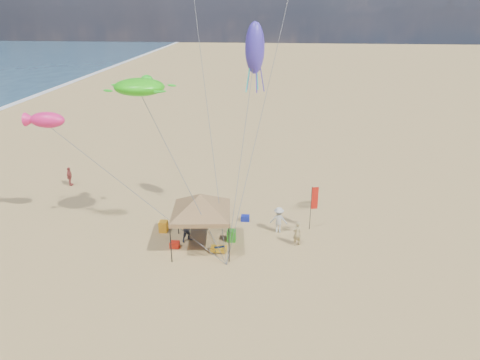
{
  "coord_description": "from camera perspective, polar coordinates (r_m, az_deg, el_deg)",
  "views": [
    {
      "loc": [
        2.04,
        -19.35,
        13.18
      ],
      "look_at": [
        0.0,
        3.0,
        4.0
      ],
      "focal_mm": 32.55,
      "sensor_mm": 36.0,
      "label": 1
    }
  ],
  "objects": [
    {
      "name": "bag_orange",
      "position": [
        28.42,
        -7.62,
        -5.2
      ],
      "size": [
        0.54,
        0.69,
        0.36
      ],
      "primitive_type": "cylinder",
      "rotation": [
        0.0,
        1.57,
        1.22
      ],
      "color": "#F95D0D",
      "rests_on": "ground"
    },
    {
      "name": "person_far_a",
      "position": [
        36.03,
        -21.45,
        0.45
      ],
      "size": [
        0.48,
        0.91,
        1.49
      ],
      "primitive_type": "imported",
      "rotation": [
        0.0,
        0.0,
        1.7
      ],
      "color": "#A64440",
      "rests_on": "ground"
    },
    {
      "name": "person_near_a",
      "position": [
        25.62,
        7.49,
        -6.95
      ],
      "size": [
        0.67,
        0.61,
        1.53
      ],
      "primitive_type": "imported",
      "rotation": [
        0.0,
        0.0,
        3.71
      ],
      "color": "tan",
      "rests_on": "ground"
    },
    {
      "name": "cooler_blue",
      "position": [
        28.36,
        0.69,
        -5.02
      ],
      "size": [
        0.54,
        0.38,
        0.38
      ],
      "primitive_type": "cube",
      "color": "navy",
      "rests_on": "ground"
    },
    {
      "name": "ground",
      "position": [
        23.5,
        -0.68,
        -11.87
      ],
      "size": [
        280.0,
        280.0,
        0.0
      ],
      "primitive_type": "plane",
      "color": "tan",
      "rests_on": "ground"
    },
    {
      "name": "squid_kite",
      "position": [
        24.47,
        1.96,
        16.89
      ],
      "size": [
        1.18,
        1.18,
        2.74
      ],
      "primitive_type": "ellipsoid",
      "rotation": [
        0.0,
        0.0,
        0.13
      ],
      "color": "#4434BE",
      "rests_on": "ground"
    },
    {
      "name": "person_near_b",
      "position": [
        25.95,
        -6.79,
        -6.33
      ],
      "size": [
        1.03,
        1.01,
        1.68
      ],
      "primitive_type": "imported",
      "rotation": [
        0.0,
        0.0,
        0.7
      ],
      "color": "#353A49",
      "rests_on": "ground"
    },
    {
      "name": "chair_yellow",
      "position": [
        27.44,
        -10.01,
        -6.01
      ],
      "size": [
        0.5,
        0.5,
        0.7
      ],
      "primitive_type": "cube",
      "color": "#FFA51C",
      "rests_on": "ground"
    },
    {
      "name": "beach_cart",
      "position": [
        25.04,
        -2.8,
        -9.01
      ],
      "size": [
        0.9,
        0.5,
        0.24
      ],
      "primitive_type": "cube",
      "color": "gold",
      "rests_on": "ground"
    },
    {
      "name": "feather_flag",
      "position": [
        26.97,
        9.64,
        -2.7
      ],
      "size": [
        0.44,
        0.13,
        2.91
      ],
      "color": "black",
      "rests_on": "ground"
    },
    {
      "name": "fish_kite",
      "position": [
        27.43,
        -23.95,
        7.21
      ],
      "size": [
        2.27,
        1.63,
        0.91
      ],
      "primitive_type": "ellipsoid",
      "rotation": [
        0.0,
        0.0,
        0.32
      ],
      "color": "#FB2072",
      "rests_on": "ground"
    },
    {
      "name": "turtle_kite",
      "position": [
        23.76,
        -13.08,
        11.79
      ],
      "size": [
        3.02,
        2.58,
        0.89
      ],
      "primitive_type": "ellipsoid",
      "rotation": [
        0.0,
        0.0,
        -0.18
      ],
      "color": "#2DDE13",
      "rests_on": "ground"
    },
    {
      "name": "chair_green",
      "position": [
        26.03,
        -1.13,
        -7.3
      ],
      "size": [
        0.5,
        0.5,
        0.7
      ],
      "primitive_type": "cube",
      "color": "#27961B",
      "rests_on": "ground"
    },
    {
      "name": "person_near_c",
      "position": [
        26.86,
        5.1,
        -5.22
      ],
      "size": [
        1.11,
        0.69,
        1.66
      ],
      "primitive_type": "imported",
      "rotation": [
        0.0,
        0.0,
        3.07
      ],
      "color": "beige",
      "rests_on": "ground"
    },
    {
      "name": "canopy_tent",
      "position": [
        24.18,
        -5.19,
        -2.09
      ],
      "size": [
        6.31,
        6.31,
        3.91
      ],
      "color": "black",
      "rests_on": "ground"
    },
    {
      "name": "cooler_red",
      "position": [
        25.71,
        -8.56,
        -8.38
      ],
      "size": [
        0.54,
        0.38,
        0.38
      ],
      "primitive_type": "cube",
      "color": "red",
      "rests_on": "ground"
    },
    {
      "name": "crate_grey",
      "position": [
        25.15,
        -3.6,
        -9.04
      ],
      "size": [
        0.34,
        0.3,
        0.28
      ],
      "primitive_type": "cube",
      "color": "slate",
      "rests_on": "ground"
    },
    {
      "name": "bag_navy",
      "position": [
        25.05,
        -2.7,
        -9.05
      ],
      "size": [
        0.69,
        0.54,
        0.36
      ],
      "primitive_type": "cylinder",
      "rotation": [
        0.0,
        1.57,
        0.35
      ],
      "color": "#0C1B35",
      "rests_on": "ground"
    }
  ]
}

